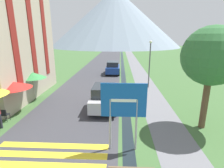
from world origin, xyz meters
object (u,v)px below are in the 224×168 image
at_px(cafe_umbrella_middle_red, 13,85).
at_px(cafe_chair_far_left, 21,100).
at_px(tree_by_path, 212,56).
at_px(road_sign, 124,106).
at_px(streetlamp, 150,60).
at_px(parked_car_near, 104,97).
at_px(cafe_chair_near_right, 4,114).
at_px(cafe_umbrella_rear_green, 33,75).
at_px(parked_car_far, 113,68).
at_px(person_seated_near, 8,106).

bearing_deg(cafe_umbrella_middle_red, cafe_chair_far_left, 101.07).
relative_size(cafe_umbrella_middle_red, tree_by_path, 0.42).
xyz_separation_m(road_sign, streetlamp, (2.85, 10.70, 0.68)).
xyz_separation_m(parked_car_near, cafe_chair_far_left, (-6.47, 0.19, -0.40)).
relative_size(cafe_chair_near_right, cafe_umbrella_rear_green, 0.36).
xyz_separation_m(parked_car_far, cafe_umbrella_middle_red, (-6.38, -13.35, 1.09)).
bearing_deg(parked_car_far, streetlamp, -58.63).
bearing_deg(cafe_chair_near_right, parked_car_near, 8.73).
bearing_deg(parked_car_far, tree_by_path, -68.34).
xyz_separation_m(parked_car_near, cafe_umbrella_middle_red, (-6.26, -0.89, 1.09)).
bearing_deg(cafe_umbrella_rear_green, cafe_chair_far_left, -103.13).
relative_size(cafe_chair_far_left, cafe_umbrella_rear_green, 0.36).
height_order(parked_car_far, cafe_chair_near_right, parked_car_far).
height_order(cafe_umbrella_rear_green, person_seated_near, cafe_umbrella_rear_green).
distance_m(road_sign, streetlamp, 11.09).
bearing_deg(cafe_umbrella_rear_green, person_seated_near, -96.14).
height_order(cafe_chair_near_right, cafe_umbrella_rear_green, cafe_umbrella_rear_green).
relative_size(cafe_chair_far_left, person_seated_near, 0.69).
height_order(parked_car_near, person_seated_near, parked_car_near).
xyz_separation_m(cafe_umbrella_rear_green, person_seated_near, (-0.35, -3.26, -1.43)).
bearing_deg(tree_by_path, parked_car_near, 157.42).
bearing_deg(cafe_chair_near_right, person_seated_near, 97.95).
relative_size(parked_car_near, parked_car_far, 1.03).
xyz_separation_m(cafe_umbrella_rear_green, tree_by_path, (12.18, -4.26, 2.11)).
height_order(person_seated_near, streetlamp, streetlamp).
bearing_deg(road_sign, parked_car_near, 105.15).
bearing_deg(cafe_umbrella_middle_red, streetlamp, 32.74).
xyz_separation_m(cafe_chair_far_left, person_seated_near, (0.01, -1.71, 0.16)).
bearing_deg(cafe_umbrella_middle_red, cafe_umbrella_rear_green, 86.74).
distance_m(cafe_umbrella_middle_red, person_seated_near, 1.48).
relative_size(streetlamp, tree_by_path, 0.83).
bearing_deg(road_sign, cafe_chair_near_right, 161.62).
relative_size(cafe_umbrella_middle_red, streetlamp, 0.51).
relative_size(cafe_chair_far_left, streetlamp, 0.18).
xyz_separation_m(parked_car_near, tree_by_path, (6.07, -2.52, 3.30)).
distance_m(road_sign, cafe_umbrella_rear_green, 9.95).
distance_m(road_sign, cafe_umbrella_middle_red, 8.57).
relative_size(parked_car_far, tree_by_path, 0.66).
distance_m(parked_car_near, cafe_chair_far_left, 6.49).
bearing_deg(parked_car_far, parked_car_near, -90.53).
bearing_deg(person_seated_near, streetlamp, 34.63).
xyz_separation_m(person_seated_near, streetlamp, (10.63, 7.34, 2.22)).
height_order(cafe_chair_near_right, streetlamp, streetlamp).
distance_m(cafe_umbrella_middle_red, streetlamp, 12.43).
bearing_deg(cafe_chair_far_left, road_sign, -35.78).
xyz_separation_m(cafe_umbrella_middle_red, cafe_umbrella_rear_green, (0.15, 2.62, 0.10)).
relative_size(parked_car_near, person_seated_near, 3.23).
bearing_deg(cafe_chair_far_left, parked_car_near, -4.43).
height_order(streetlamp, tree_by_path, tree_by_path).
relative_size(person_seated_near, tree_by_path, 0.21).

